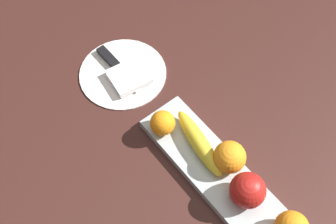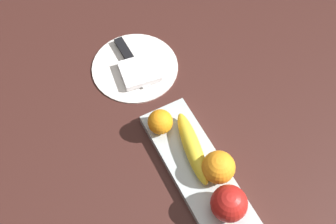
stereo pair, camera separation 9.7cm
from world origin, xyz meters
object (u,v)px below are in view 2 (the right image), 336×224
orange_near_banana (219,167)px  knife (127,55)px  folded_napkin (139,71)px  banana (192,148)px  fruit_tray (208,187)px  orange_center (160,122)px  dinner_plate (135,67)px  apple (229,204)px

orange_near_banana → knife: 0.42m
folded_napkin → knife: folded_napkin is taller
banana → orange_near_banana: size_ratio=2.56×
folded_napkin → fruit_tray: bearing=0.0°
knife → orange_near_banana: bearing=4.2°
fruit_tray → orange_center: size_ratio=7.66×
fruit_tray → folded_napkin: bearing=180.0°
orange_near_banana → dinner_plate: bearing=-175.2°
dinner_plate → knife: knife is taller
orange_center → banana: bearing=22.8°
apple → dinner_plate: (-0.46, -0.01, -0.06)m
fruit_tray → orange_near_banana: 0.06m
apple → knife: bearing=-178.6°
apple → orange_near_banana: size_ratio=1.06×
fruit_tray → banana: (-0.09, 0.01, 0.03)m
knife → apple: bearing=0.6°
apple → knife: size_ratio=0.44×
apple → orange_near_banana: 0.08m
banana → dinner_plate: (-0.30, -0.01, -0.04)m
apple → knife: apple is taller
orange_near_banana → folded_napkin: orange_near_banana is taller
banana → orange_near_banana: (0.08, 0.02, 0.02)m
orange_near_banana → orange_center: bearing=-159.9°
banana → orange_near_banana: orange_near_banana is taller
dinner_plate → orange_near_banana: bearing=4.8°
folded_napkin → knife: bearing=-176.6°
orange_center → dinner_plate: (-0.21, 0.03, -0.05)m
apple → folded_napkin: 0.43m
apple → banana: (-0.16, 0.00, -0.02)m
fruit_tray → knife: size_ratio=2.56×
fruit_tray → dinner_plate: size_ratio=1.97×
fruit_tray → banana: banana is taller
orange_near_banana → folded_napkin: size_ratio=0.77×
orange_near_banana → orange_center: (-0.16, -0.06, -0.01)m
banana → orange_center: size_ratio=3.16×
banana → knife: 0.34m
fruit_tray → apple: size_ratio=5.84×
banana → dinner_plate: 0.30m
apple → dinner_plate: bearing=-179.0°
orange_near_banana → folded_napkin: 0.35m
fruit_tray → orange_near_banana: bearing=114.9°
orange_near_banana → knife: bearing=-175.1°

